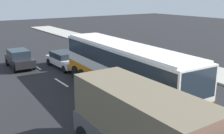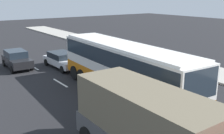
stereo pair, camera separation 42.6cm
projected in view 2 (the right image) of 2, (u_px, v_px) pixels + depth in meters
name	position (u px, v px, depth m)	size (l,w,h in m)	color
ground_plane	(114.00, 88.00, 19.21)	(120.00, 120.00, 0.00)	black
sidewalk_curb	(193.00, 68.00, 24.17)	(80.00, 4.00, 0.15)	#A8A399
lane_centreline	(100.00, 106.00, 15.98)	(34.16, 0.16, 0.01)	white
coach_bus	(124.00, 64.00, 17.20)	(12.29, 3.19, 3.42)	orange
car_silver_hatch	(62.00, 60.00, 24.41)	(4.61, 2.12, 1.39)	silver
car_black_sedan	(17.00, 59.00, 24.21)	(4.13, 1.95, 1.60)	black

